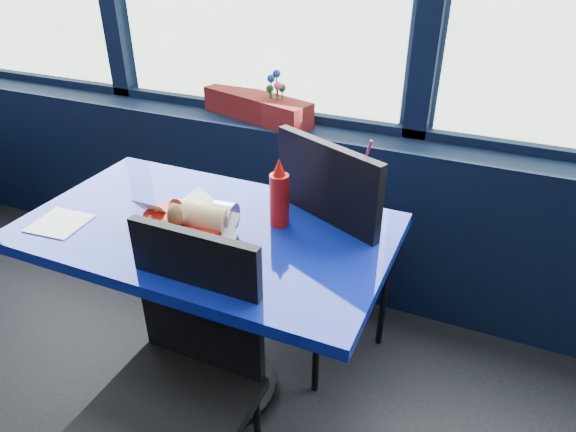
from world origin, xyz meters
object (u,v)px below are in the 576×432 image
object	(u,v)px
food_basket	(188,223)
ketchup_bottle	(279,196)
near_table	(210,271)
planter_box	(257,107)
chair_near_front	(182,371)
soda_cup	(357,204)
chair_near_back	(321,239)
flower_vase	(275,108)

from	to	relation	value
food_basket	ketchup_bottle	size ratio (longest dim) A/B	1.58
near_table	planter_box	world-z (taller)	planter_box
chair_near_front	food_basket	xyz separation A→B (m)	(-0.16, 0.33, 0.26)
planter_box	ketchup_bottle	bearing A→B (deg)	-41.97
planter_box	near_table	bearing A→B (deg)	-57.20
soda_cup	near_table	bearing A→B (deg)	-155.28
near_table	chair_near_back	distance (m)	0.43
chair_near_back	soda_cup	bearing A→B (deg)	168.55
planter_box	chair_near_back	bearing A→B (deg)	-29.16
chair_near_back	food_basket	size ratio (longest dim) A/B	2.74
near_table	food_basket	size ratio (longest dim) A/B	3.23
planter_box	flower_vase	xyz separation A→B (m)	(0.11, -0.03, 0.02)
chair_near_front	planter_box	distance (m)	1.36
soda_cup	ketchup_bottle	bearing A→B (deg)	-156.89
near_table	chair_near_back	world-z (taller)	chair_near_back
planter_box	soda_cup	distance (m)	0.97
food_basket	soda_cup	xyz separation A→B (m)	(0.47, 0.27, 0.04)
chair_near_back	planter_box	size ratio (longest dim) A/B	1.77
chair_near_back	ketchup_bottle	distance (m)	0.35
planter_box	flower_vase	distance (m)	0.11
planter_box	soda_cup	world-z (taller)	soda_cup
near_table	flower_vase	bearing A→B (deg)	99.60
chair_near_back	flower_vase	world-z (taller)	flower_vase
chair_near_back	planter_box	xyz separation A→B (m)	(-0.54, 0.56, 0.27)
chair_near_front	soda_cup	size ratio (longest dim) A/B	2.96
soda_cup	food_basket	bearing A→B (deg)	-150.20
flower_vase	food_basket	xyz separation A→B (m)	(0.12, -0.91, -0.08)
chair_near_front	ketchup_bottle	bearing A→B (deg)	81.66
near_table	soda_cup	xyz separation A→B (m)	(0.44, 0.20, 0.26)
chair_near_front	planter_box	bearing A→B (deg)	107.57
chair_near_front	planter_box	world-z (taller)	same
flower_vase	ketchup_bottle	bearing A→B (deg)	-64.24
ketchup_bottle	soda_cup	world-z (taller)	soda_cup
chair_near_front	flower_vase	bearing A→B (deg)	103.27
chair_near_front	flower_vase	size ratio (longest dim) A/B	3.78
chair_near_back	soda_cup	world-z (taller)	soda_cup
flower_vase	ketchup_bottle	distance (m)	0.83
chair_near_back	soda_cup	distance (m)	0.31
near_table	planter_box	distance (m)	0.96
ketchup_bottle	food_basket	bearing A→B (deg)	-144.54
food_basket	soda_cup	world-z (taller)	soda_cup
chair_near_front	chair_near_back	size ratio (longest dim) A/B	0.90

